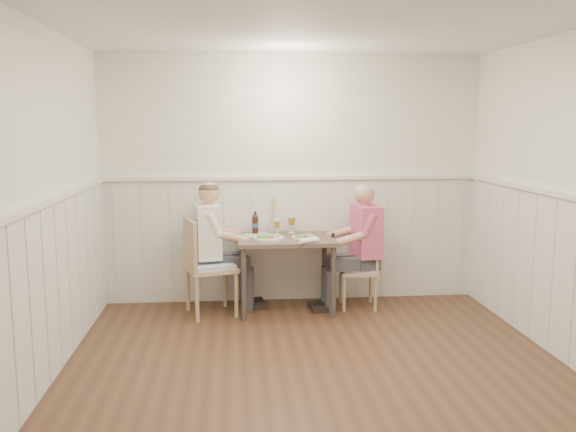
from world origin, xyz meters
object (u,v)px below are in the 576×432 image
object	(u,v)px
man_in_pink	(362,255)
grass_vase	(272,214)
diner_cream	(211,256)
beer_bottle	(255,224)
dining_table	(286,247)
chair_right	(363,267)
chair_left	(205,263)

from	to	relation	value
man_in_pink	grass_vase	distance (m)	1.03
diner_cream	beer_bottle	bearing A→B (deg)	22.79
diner_cream	grass_vase	distance (m)	0.78
dining_table	chair_right	bearing A→B (deg)	1.49
chair_left	grass_vase	size ratio (longest dim) A/B	2.22
chair_right	beer_bottle	distance (m)	1.20
dining_table	chair_left	world-z (taller)	chair_left
diner_cream	beer_bottle	world-z (taller)	diner_cream
chair_left	grass_vase	world-z (taller)	grass_vase
dining_table	grass_vase	distance (m)	0.44
chair_left	grass_vase	bearing A→B (deg)	30.37
dining_table	chair_left	bearing A→B (deg)	-173.34
chair_right	grass_vase	bearing A→B (deg)	162.82
dining_table	grass_vase	xyz separation A→B (m)	(-0.13, 0.31, 0.29)
chair_right	chair_left	size ratio (longest dim) A/B	0.81
chair_right	beer_bottle	world-z (taller)	beer_bottle
man_in_pink	grass_vase	size ratio (longest dim) A/B	3.00
chair_right	chair_left	bearing A→B (deg)	-175.89
beer_bottle	grass_vase	bearing A→B (deg)	18.82
dining_table	diner_cream	world-z (taller)	diner_cream
diner_cream	dining_table	bearing A→B (deg)	-4.23
man_in_pink	chair_right	bearing A→B (deg)	23.61
dining_table	man_in_pink	xyz separation A→B (m)	(0.78, 0.02, -0.10)
dining_table	man_in_pink	distance (m)	0.79
man_in_pink	diner_cream	bearing A→B (deg)	178.48
man_in_pink	grass_vase	world-z (taller)	man_in_pink
beer_bottle	man_in_pink	bearing A→B (deg)	-12.05
chair_right	grass_vase	xyz separation A→B (m)	(-0.92, 0.29, 0.52)
man_in_pink	chair_left	bearing A→B (deg)	-176.05
chair_right	man_in_pink	distance (m)	0.12
man_in_pink	beer_bottle	bearing A→B (deg)	167.95
beer_bottle	chair_right	bearing A→B (deg)	-11.64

